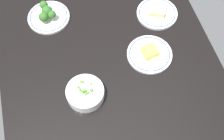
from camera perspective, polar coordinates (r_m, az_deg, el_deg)
dining_table at (r=137.90cm, az=0.00°, el=-0.82°), size 124.88×96.76×4.00cm
plate_broccoli at (r=154.49cm, az=-11.70°, el=9.79°), size 20.23×20.23×8.19cm
bowl_peas at (r=129.05cm, az=-4.95°, el=-4.21°), size 15.97×15.97×6.09cm
plate_sandwich at (r=155.47cm, az=8.30°, el=10.38°), size 19.90×19.90×4.52cm
plate_cheese at (r=140.88cm, az=6.93°, el=2.98°), size 20.46×20.46×4.53cm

